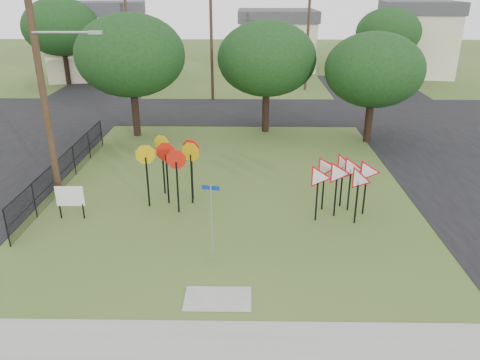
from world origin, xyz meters
name	(u,v)px	position (x,y,z in m)	size (l,w,h in m)	color
ground	(222,256)	(0.00, 0.00, 0.00)	(140.00, 140.00, 0.00)	#3B541F
sidewalk	(214,341)	(0.00, -4.20, 0.01)	(30.00, 1.60, 0.02)	gray
street_left	(12,156)	(-12.00, 10.00, 0.01)	(8.00, 50.00, 0.02)	black
street_right	(454,159)	(12.00, 10.00, 0.01)	(8.00, 50.00, 0.02)	black
street_far	(236,111)	(0.00, 20.00, 0.01)	(60.00, 8.00, 0.02)	black
curb_pad	(218,299)	(0.00, -2.40, 0.01)	(2.00, 1.20, 0.02)	gray
street_name_sign	(211,219)	(-0.30, -0.32, 1.61)	(0.57, 0.13, 2.79)	#9EA2A7
stop_sign_cluster	(172,159)	(-2.26, 4.28, 2.00)	(2.59, 2.16, 2.73)	black
yield_sign_cluster	(343,174)	(4.63, 3.31, 1.75)	(3.03, 2.22, 2.38)	black
info_board	(70,197)	(-6.13, 2.75, 0.93)	(1.11, 0.06, 1.39)	black
utility_pole_main	(42,80)	(-7.24, 4.50, 5.21)	(3.55, 0.33, 10.00)	#44301F
far_pole_a	(211,41)	(-2.00, 24.00, 4.60)	(1.40, 0.24, 9.00)	#44301F
far_pole_b	(308,39)	(6.00, 28.00, 4.35)	(1.40, 0.24, 8.50)	#44301F
far_pole_c	(128,34)	(-10.00, 30.00, 4.60)	(1.40, 0.24, 9.00)	#44301F
fence_run	(65,168)	(-7.60, 6.25, 0.78)	(0.05, 11.55, 1.50)	black
house_left	(98,40)	(-14.00, 34.00, 3.65)	(10.58, 8.88, 7.20)	beige
house_mid	(276,39)	(4.00, 40.00, 3.15)	(8.40, 8.40, 6.20)	beige
house_right	(416,38)	(18.00, 36.00, 3.65)	(8.30, 8.30, 7.20)	beige
tree_near_left	(131,55)	(-6.00, 14.00, 4.86)	(6.40, 6.40, 7.27)	black
tree_near_mid	(267,59)	(2.00, 15.00, 4.54)	(6.00, 6.00, 6.80)	black
tree_near_right	(374,70)	(8.00, 13.00, 4.22)	(5.60, 5.60, 6.33)	black
tree_far_left	(61,27)	(-16.00, 30.00, 5.17)	(6.80, 6.80, 7.73)	black
tree_far_right	(388,33)	(14.00, 32.00, 4.54)	(6.00, 6.00, 6.80)	black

